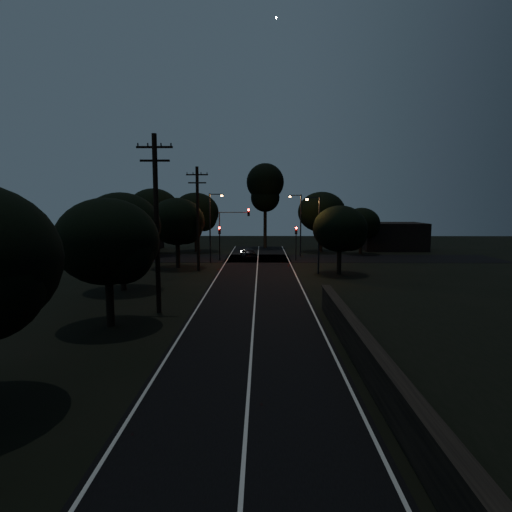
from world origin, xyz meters
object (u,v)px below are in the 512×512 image
object	(u,v)px
signal_mast	(233,225)
streetlight_b	(299,221)
signal_right	(296,237)
streetlight_c	(317,230)
streetlight_a	(212,223)
tall_pine	(265,187)
car	(248,253)
utility_pole_far	(198,217)
utility_pole_mid	(157,221)
signal_left	(220,237)

from	to	relation	value
signal_mast	streetlight_b	size ratio (longest dim) A/B	0.78
signal_right	signal_mast	distance (m)	7.66
streetlight_c	streetlight_a	bearing A→B (deg)	144.31
tall_pine	streetlight_c	bearing A→B (deg)	-79.07
tall_pine	signal_mast	size ratio (longest dim) A/B	2.08
signal_right	car	xyz separation A→B (m)	(-5.80, 2.01, -2.17)
utility_pole_far	streetlight_c	bearing A→B (deg)	-9.60
signal_mast	streetlight_a	world-z (taller)	streetlight_a
tall_pine	streetlight_b	distance (m)	12.72
signal_mast	streetlight_c	bearing A→B (deg)	-48.81
signal_mast	car	xyz separation A→B (m)	(1.71, 2.01, -3.67)
signal_right	streetlight_c	xyz separation A→B (m)	(1.23, -9.99, 1.51)
utility_pole_mid	utility_pole_far	distance (m)	17.00
signal_right	signal_mast	world-z (taller)	signal_mast
signal_right	streetlight_b	bearing A→B (deg)	80.00
streetlight_b	utility_pole_far	bearing A→B (deg)	-133.30
streetlight_b	signal_mast	bearing A→B (deg)	-154.01
signal_right	utility_pole_far	bearing A→B (deg)	-143.00
car	streetlight_b	bearing A→B (deg)	-174.07
tall_pine	signal_mast	bearing A→B (deg)	-104.62
signal_right	car	distance (m)	6.51
signal_left	streetlight_c	size ratio (longest dim) A/B	0.55
utility_pole_far	car	bearing A→B (deg)	64.36
utility_pole_far	signal_left	distance (m)	8.53
signal_left	signal_mast	bearing A→B (deg)	0.13
tall_pine	streetlight_c	distance (m)	25.95
utility_pole_mid	car	world-z (taller)	utility_pole_mid
utility_pole_mid	streetlight_a	xyz separation A→B (m)	(0.69, 23.00, -1.10)
signal_left	signal_right	bearing A→B (deg)	0.00
streetlight_c	signal_right	bearing A→B (deg)	97.02
utility_pole_far	signal_right	world-z (taller)	utility_pole_far
signal_mast	tall_pine	bearing A→B (deg)	75.38
utility_pole_far	tall_pine	bearing A→B (deg)	73.07
utility_pole_far	utility_pole_mid	bearing A→B (deg)	-90.00
utility_pole_far	car	world-z (taller)	utility_pole_far
tall_pine	car	world-z (taller)	tall_pine
signal_mast	streetlight_c	world-z (taller)	streetlight_c
streetlight_b	streetlight_a	bearing A→B (deg)	-150.52
signal_right	car	size ratio (longest dim) A/B	1.05
signal_right	streetlight_c	size ratio (longest dim) A/B	0.55
signal_right	utility_pole_mid	bearing A→B (deg)	-112.99
streetlight_c	signal_left	bearing A→B (deg)	136.24
signal_mast	car	distance (m)	4.52
streetlight_b	car	size ratio (longest dim) A/B	2.05
utility_pole_far	signal_mast	xyz separation A→B (m)	(3.09, 7.99, -1.15)
streetlight_c	utility_pole_mid	bearing A→B (deg)	-128.26
signal_right	streetlight_c	distance (m)	10.18
signal_right	streetlight_a	bearing A→B (deg)	-168.66
signal_mast	streetlight_a	distance (m)	3.13
signal_left	car	xyz separation A→B (m)	(3.40, 2.01, -2.17)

